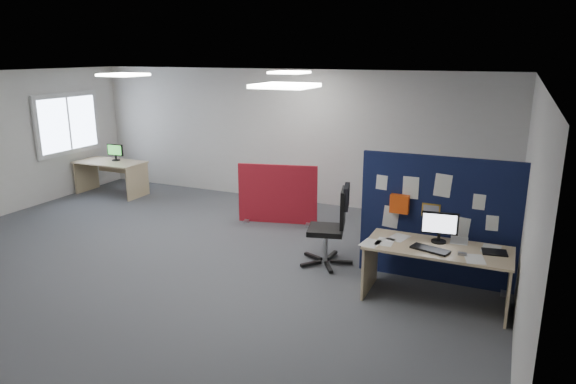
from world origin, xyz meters
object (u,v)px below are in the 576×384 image
(red_divider, at_px, (278,195))
(monitor_second, at_px, (115,152))
(navy_divider, at_px, (437,220))
(monitor_main, at_px, (440,226))
(office_chair, at_px, (334,221))
(second_desk, at_px, (112,169))
(main_desk, at_px, (438,259))

(red_divider, bearing_deg, monitor_second, 160.15)
(navy_divider, distance_m, red_divider, 3.30)
(monitor_main, xyz_separation_m, office_chair, (-1.51, 0.43, -0.27))
(monitor_main, xyz_separation_m, second_desk, (-7.24, 2.18, -0.40))
(monitor_main, relative_size, office_chair, 0.37)
(monitor_second, bearing_deg, navy_divider, -16.30)
(navy_divider, height_order, monitor_second, navy_divider)
(main_desk, distance_m, monitor_main, 0.41)
(navy_divider, bearing_deg, red_divider, 155.38)
(navy_divider, xyz_separation_m, main_desk, (0.12, -0.60, -0.30))
(navy_divider, relative_size, red_divider, 1.48)
(monitor_second, xyz_separation_m, office_chair, (5.68, -1.85, -0.26))
(navy_divider, relative_size, monitor_main, 4.73)
(main_desk, bearing_deg, office_chair, 159.91)
(navy_divider, bearing_deg, main_desk, -79.15)
(office_chair, bearing_deg, red_divider, 123.87)
(monitor_main, xyz_separation_m, monitor_second, (-7.19, 2.28, -0.02))
(main_desk, height_order, office_chair, office_chair)
(navy_divider, height_order, red_divider, navy_divider)
(second_desk, height_order, office_chair, office_chair)
(red_divider, distance_m, second_desk, 4.17)
(second_desk, bearing_deg, monitor_main, -16.78)
(office_chair, bearing_deg, monitor_second, 147.80)
(monitor_main, height_order, second_desk, monitor_main)
(monitor_second, bearing_deg, office_chair, -20.03)
(red_divider, xyz_separation_m, second_desk, (-4.16, 0.34, 0.02))
(main_desk, relative_size, monitor_main, 3.91)
(navy_divider, height_order, monitor_main, navy_divider)
(main_desk, relative_size, office_chair, 1.46)
(navy_divider, xyz_separation_m, office_chair, (-1.42, -0.04, -0.19))
(office_chair, bearing_deg, second_desk, 148.84)
(second_desk, bearing_deg, navy_divider, -13.46)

